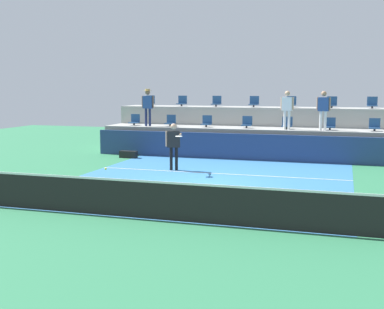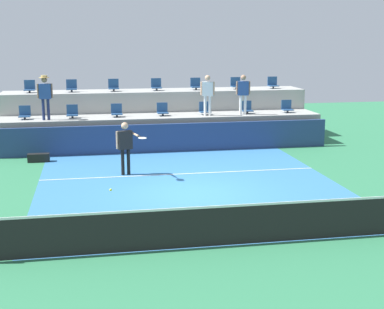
{
  "view_description": "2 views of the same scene",
  "coord_description": "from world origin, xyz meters",
  "views": [
    {
      "loc": [
        4.16,
        -14.27,
        3.02
      ],
      "look_at": [
        -0.27,
        0.02,
        0.99
      ],
      "focal_mm": 46.2,
      "sensor_mm": 36.0,
      "label": 1
    },
    {
      "loc": [
        -2.85,
        -14.85,
        4.41
      ],
      "look_at": [
        -0.14,
        -0.27,
        1.22
      ],
      "focal_mm": 51.72,
      "sensor_mm": 36.0,
      "label": 2
    }
  ],
  "objects": [
    {
      "name": "ground_plane",
      "position": [
        0.0,
        0.0,
        0.0
      ],
      "size": [
        40.0,
        40.0,
        0.0
      ],
      "primitive_type": "plane",
      "color": "#2D754C"
    },
    {
      "name": "court_inner_paint",
      "position": [
        0.0,
        1.0,
        0.0
      ],
      "size": [
        9.0,
        10.0,
        0.01
      ],
      "primitive_type": "cube",
      "color": "teal",
      "rests_on": "ground_plane"
    },
    {
      "name": "court_service_line",
      "position": [
        0.0,
        2.4,
        0.01
      ],
      "size": [
        9.0,
        0.06,
        0.0
      ],
      "primitive_type": "cube",
      "color": "white",
      "rests_on": "ground_plane"
    },
    {
      "name": "tennis_net",
      "position": [
        0.0,
        -4.0,
        0.5
      ],
      "size": [
        10.48,
        0.08,
        1.07
      ],
      "color": "black",
      "rests_on": "ground_plane"
    },
    {
      "name": "sponsor_backboard",
      "position": [
        0.0,
        6.0,
        0.55
      ],
      "size": [
        13.0,
        0.16,
        1.1
      ],
      "primitive_type": "cube",
      "color": "navy",
      "rests_on": "ground_plane"
    },
    {
      "name": "seating_tier_lower",
      "position": [
        0.0,
        7.3,
        0.62
      ],
      "size": [
        13.0,
        1.8,
        1.25
      ],
      "primitive_type": "cube",
      "color": "#9E9E99",
      "rests_on": "ground_plane"
    },
    {
      "name": "seating_tier_upper",
      "position": [
        0.0,
        9.1,
        1.05
      ],
      "size": [
        13.0,
        1.8,
        2.1
      ],
      "primitive_type": "cube",
      "color": "#9E9E99",
      "rests_on": "ground_plane"
    },
    {
      "name": "stadium_chair_lower_far_left",
      "position": [
        -5.35,
        7.23,
        1.46
      ],
      "size": [
        0.44,
        0.4,
        0.52
      ],
      "color": "#2D2D33",
      "rests_on": "seating_tier_lower"
    },
    {
      "name": "stadium_chair_lower_left",
      "position": [
        -3.54,
        7.23,
        1.46
      ],
      "size": [
        0.44,
        0.4,
        0.52
      ],
      "color": "#2D2D33",
      "rests_on": "seating_tier_lower"
    },
    {
      "name": "stadium_chair_lower_mid_left",
      "position": [
        -1.81,
        7.23,
        1.46
      ],
      "size": [
        0.44,
        0.4,
        0.52
      ],
      "color": "#2D2D33",
      "rests_on": "seating_tier_lower"
    },
    {
      "name": "stadium_chair_lower_center",
      "position": [
        0.04,
        7.23,
        1.46
      ],
      "size": [
        0.44,
        0.4,
        0.52
      ],
      "color": "#2D2D33",
      "rests_on": "seating_tier_lower"
    },
    {
      "name": "stadium_chair_lower_mid_right",
      "position": [
        1.79,
        7.23,
        1.46
      ],
      "size": [
        0.44,
        0.4,
        0.52
      ],
      "color": "#2D2D33",
      "rests_on": "seating_tier_lower"
    },
    {
      "name": "stadium_chair_lower_right",
      "position": [
        3.58,
        7.23,
        1.46
      ],
      "size": [
        0.44,
        0.4,
        0.52
      ],
      "color": "#2D2D33",
      "rests_on": "seating_tier_lower"
    },
    {
      "name": "stadium_chair_lower_far_right",
      "position": [
        5.34,
        7.23,
        1.46
      ],
      "size": [
        0.44,
        0.4,
        0.52
      ],
      "color": "#2D2D33",
      "rests_on": "seating_tier_lower"
    },
    {
      "name": "stadium_chair_upper_far_left",
      "position": [
        -5.29,
        9.03,
        2.31
      ],
      "size": [
        0.44,
        0.4,
        0.52
      ],
      "color": "#2D2D33",
      "rests_on": "seating_tier_upper"
    },
    {
      "name": "stadium_chair_upper_left",
      "position": [
        -3.58,
        9.03,
        2.31
      ],
      "size": [
        0.44,
        0.4,
        0.52
      ],
      "color": "#2D2D33",
      "rests_on": "seating_tier_upper"
    },
    {
      "name": "stadium_chair_upper_mid_left",
      "position": [
        -1.82,
        9.03,
        2.31
      ],
      "size": [
        0.44,
        0.4,
        0.52
      ],
      "color": "#2D2D33",
      "rests_on": "seating_tier_upper"
    },
    {
      "name": "stadium_chair_upper_center",
      "position": [
        0.02,
        9.03,
        2.31
      ],
      "size": [
        0.44,
        0.4,
        0.52
      ],
      "color": "#2D2D33",
      "rests_on": "seating_tier_upper"
    },
    {
      "name": "stadium_chair_upper_mid_right",
      "position": [
        1.75,
        9.03,
        2.31
      ],
      "size": [
        0.44,
        0.4,
        0.52
      ],
      "color": "#2D2D33",
      "rests_on": "seating_tier_upper"
    },
    {
      "name": "stadium_chair_upper_right",
      "position": [
        3.57,
        9.03,
        2.31
      ],
      "size": [
        0.44,
        0.4,
        0.52
      ],
      "color": "#2D2D33",
      "rests_on": "seating_tier_upper"
    },
    {
      "name": "stadium_chair_upper_far_right",
      "position": [
        5.29,
        9.03,
        2.31
      ],
      "size": [
        0.44,
        0.4,
        0.52
      ],
      "color": "#2D2D33",
      "rests_on": "seating_tier_upper"
    },
    {
      "name": "tennis_player",
      "position": [
        -1.77,
        2.61,
        1.06
      ],
      "size": [
        0.94,
        1.15,
        1.72
      ],
      "color": "black",
      "rests_on": "ground_plane"
    },
    {
      "name": "spectator_with_hat",
      "position": [
        -4.51,
        6.85,
        2.29
      ],
      "size": [
        0.58,
        0.41,
        1.71
      ],
      "color": "navy",
      "rests_on": "seating_tier_lower"
    },
    {
      "name": "spectator_in_grey",
      "position": [
        1.81,
        6.85,
        2.23
      ],
      "size": [
        0.58,
        0.26,
        1.63
      ],
      "color": "white",
      "rests_on": "seating_tier_lower"
    },
    {
      "name": "spectator_in_white",
      "position": [
        3.3,
        6.85,
        2.22
      ],
      "size": [
        0.58,
        0.25,
        1.63
      ],
      "color": "white",
      "rests_on": "seating_tier_lower"
    },
    {
      "name": "tennis_ball",
      "position": [
        -2.42,
        -1.51,
        0.68
      ],
      "size": [
        0.07,
        0.07,
        0.07
      ],
      "color": "#CCE033"
    },
    {
      "name": "equipment_bag",
      "position": [
        -4.73,
        5.1,
        0.15
      ],
      "size": [
        0.76,
        0.28,
        0.3
      ],
      "primitive_type": "cube",
      "color": "black",
      "rests_on": "ground_plane"
    }
  ]
}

